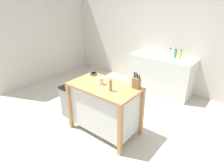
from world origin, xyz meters
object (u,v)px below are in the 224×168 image
Objects in this scene: bowl_ceramic_small at (94,74)px; bottle_hand_soap at (170,52)px; knife_block at (136,83)px; sink_faucet at (166,51)px; bottle_spray_cleaner at (180,54)px; bottle_dish_soap at (175,54)px; trash_bin at (71,102)px; kitchen_island at (105,106)px; drinking_cup at (101,81)px; pepper_grinder at (111,85)px.

bottle_hand_soap is (0.62, 1.92, 0.08)m from bowl_ceramic_small.
sink_faucet is at bearing 101.49° from knife_block.
bottle_dish_soap is at bearing -176.76° from bottle_spray_cleaner.
bottle_hand_soap is 0.14m from bottle_dish_soap.
bottle_hand_soap reaches higher than bottle_dish_soap.
bowl_ceramic_small reaches higher than trash_bin.
sink_faucet is (0.06, 2.17, 0.51)m from kitchen_island.
knife_block is 1.45m from trash_bin.
drinking_cup reaches higher than bowl_ceramic_small.
trash_bin is (-0.81, -0.04, -0.18)m from kitchen_island.
pepper_grinder is at bearing -18.77° from drinking_cup.
pepper_grinder is at bearing -2.61° from trash_bin.
bowl_ceramic_small is 0.60× the size of pepper_grinder.
pepper_grinder is (0.26, -0.09, 0.03)m from drinking_cup.
bottle_hand_soap reaches higher than bowl_ceramic_small.
bottle_hand_soap is (0.18, 2.14, 0.49)m from kitchen_island.
pepper_grinder is at bearing -92.97° from bottle_dish_soap.
bottle_spray_cleaner is at bearing 84.10° from pepper_grinder.
drinking_cup is at bearing -93.07° from sink_faucet.
bottle_dish_soap is 0.11m from bottle_spray_cleaner.
kitchen_island is 0.53m from pepper_grinder.
bottle_dish_soap is at bearing 94.10° from knife_block.
knife_block reaches higher than bottle_hand_soap.
sink_faucet is at bearing 93.64° from pepper_grinder.
pepper_grinder reaches higher than drinking_cup.
sink_faucet reaches higher than kitchen_island.
kitchen_island is 5.80× the size of pepper_grinder.
knife_block reaches higher than trash_bin.
bowl_ceramic_small is 0.72m from pepper_grinder.
bowl_ceramic_small is at bearing -179.46° from knife_block.
drinking_cup is at bearing 161.23° from pepper_grinder.
trash_bin is 3.09× the size of bottle_spray_cleaner.
sink_faucet is at bearing 169.48° from bottle_dish_soap.
bottle_spray_cleaner is (0.43, 2.13, 0.49)m from kitchen_island.
bottle_spray_cleaner reaches higher than pepper_grinder.
knife_block is (0.45, 0.23, 0.48)m from kitchen_island.
sink_faucet reaches higher than trash_bin.
bottle_spray_cleaner is (0.49, 2.13, 0.05)m from drinking_cup.
pepper_grinder is 1.21m from trash_bin.
bottle_dish_soap reaches higher than kitchen_island.
kitchen_island is 9.73× the size of bowl_ceramic_small.
pepper_grinder is at bearing -95.90° from bottle_spray_cleaner.
bottle_hand_soap and bottle_spray_cleaner have the same top height.
sink_faucet is (-0.39, 1.94, 0.03)m from knife_block.
bottle_dish_soap is at bearing 62.49° from trash_bin.
knife_block is 1.29× the size of pepper_grinder.
bowl_ceramic_small is at bearing -114.54° from bottle_spray_cleaner.
bottle_spray_cleaner is at bearing 3.24° from bottle_dish_soap.
bottle_spray_cleaner reaches higher than bottle_dish_soap.
drinking_cup is at bearing -30.23° from bowl_ceramic_small.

